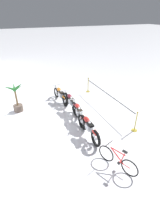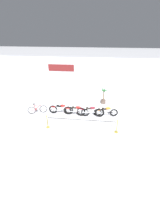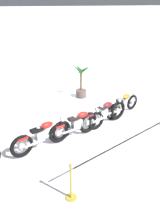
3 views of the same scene
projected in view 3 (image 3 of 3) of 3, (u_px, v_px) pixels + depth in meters
ground_plane at (101, 136)px, 7.90m from camera, size 120.00×120.00×0.00m
back_wall at (29, 54)px, 10.55m from camera, size 28.00×0.29×4.20m
motorcycle_red_0 at (43, 136)px, 7.05m from camera, size 2.22×0.62×0.96m
motorcycle_red_1 at (78, 124)px, 7.75m from camera, size 2.32×0.62×0.95m
motorcycle_maroon_2 at (104, 114)px, 8.39m from camera, size 2.43×0.62×0.98m
motorcycle_orange_3 at (123, 104)px, 9.29m from camera, size 2.10×0.62×0.92m
potted_palm_left_of_row at (81, 83)px, 10.92m from camera, size 1.00×1.10×1.73m
stanchion_far_left at (115, 153)px, 5.92m from camera, size 5.22×0.28×1.05m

